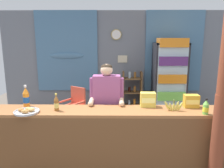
% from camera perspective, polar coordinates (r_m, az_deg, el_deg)
% --- Properties ---
extents(ground_plane, '(7.83, 7.83, 0.00)m').
position_cam_1_polar(ground_plane, '(4.25, -0.16, -15.64)').
color(ground_plane, '#665B51').
extents(back_wall_curtained, '(5.56, 0.22, 2.62)m').
position_cam_1_polar(back_wall_curtained, '(5.66, 0.28, 5.66)').
color(back_wall_curtained, slate).
rests_on(back_wall_curtained, ground).
extents(stall_counter, '(3.69, 0.47, 0.97)m').
position_cam_1_polar(stall_counter, '(3.16, 1.53, -13.86)').
color(stall_counter, '#935B33').
rests_on(stall_counter, ground).
extents(timber_post, '(0.19, 0.17, 2.59)m').
position_cam_1_polar(timber_post, '(2.98, 26.72, -3.48)').
color(timber_post, brown).
rests_on(timber_post, ground).
extents(drink_fridge, '(0.75, 0.62, 1.96)m').
position_cam_1_polar(drink_fridge, '(5.36, 14.66, 1.89)').
color(drink_fridge, '#232328').
rests_on(drink_fridge, ground).
extents(bottle_shelf_rack, '(0.48, 0.28, 1.15)m').
position_cam_1_polar(bottle_shelf_rack, '(5.52, 5.21, -2.40)').
color(bottle_shelf_rack, brown).
rests_on(bottle_shelf_rack, ground).
extents(plastic_lawn_chair, '(0.61, 0.61, 0.86)m').
position_cam_1_polar(plastic_lawn_chair, '(5.09, -9.67, -5.07)').
color(plastic_lawn_chair, '#E5563D').
rests_on(plastic_lawn_chair, ground).
extents(shopkeeper, '(0.54, 0.42, 1.57)m').
position_cam_1_polar(shopkeeper, '(3.52, -1.38, -4.18)').
color(shopkeeper, '#28282D').
rests_on(shopkeeper, ground).
extents(soda_bottle_orange_soda, '(0.09, 0.09, 0.32)m').
position_cam_1_polar(soda_bottle_orange_soda, '(3.48, -21.37, -3.25)').
color(soda_bottle_orange_soda, orange).
rests_on(soda_bottle_orange_soda, stall_counter).
extents(soda_bottle_iced_tea, '(0.07, 0.07, 0.25)m').
position_cam_1_polar(soda_bottle_iced_tea, '(3.15, -14.21, -4.89)').
color(soda_bottle_iced_tea, brown).
rests_on(soda_bottle_iced_tea, stall_counter).
extents(soda_bottle_lime_soda, '(0.08, 0.08, 0.22)m').
position_cam_1_polar(soda_bottle_lime_soda, '(3.17, 23.14, -5.62)').
color(soda_bottle_lime_soda, '#75C64C').
rests_on(soda_bottle_lime_soda, stall_counter).
extents(snack_box_choco_powder, '(0.21, 0.13, 0.19)m').
position_cam_1_polar(snack_box_choco_powder, '(3.40, 19.84, -4.18)').
color(snack_box_choco_powder, gold).
rests_on(snack_box_choco_powder, stall_counter).
extents(snack_box_instant_noodle, '(0.22, 0.12, 0.21)m').
position_cam_1_polar(snack_box_instant_noodle, '(3.27, 9.28, -4.01)').
color(snack_box_instant_noodle, '#EAD14C').
rests_on(snack_box_instant_noodle, stall_counter).
extents(pastry_tray, '(0.34, 0.34, 0.07)m').
position_cam_1_polar(pastry_tray, '(3.21, -21.23, -6.58)').
color(pastry_tray, '#BCBCC1').
rests_on(pastry_tray, stall_counter).
extents(banana_bunch, '(0.27, 0.05, 0.16)m').
position_cam_1_polar(banana_bunch, '(3.18, 15.73, -5.57)').
color(banana_bunch, '#CCC14C').
rests_on(banana_bunch, stall_counter).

